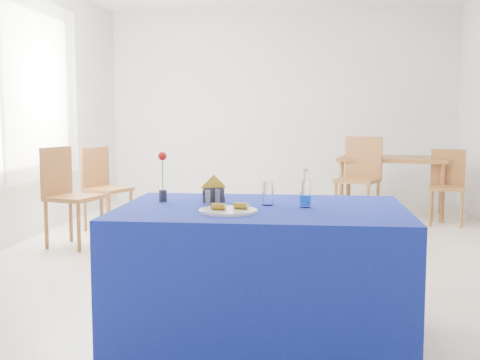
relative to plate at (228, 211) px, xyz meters
name	(u,v)px	position (x,y,z in m)	size (l,w,h in m)	color
floor	(265,257)	(0.05, 2.20, -0.77)	(7.00, 7.00, 0.00)	beige
room_shell	(266,61)	(0.05, 2.20, 0.98)	(7.00, 7.00, 7.00)	silver
window_pane	(36,89)	(-2.42, 3.00, 0.78)	(0.04, 1.50, 1.60)	white
curtain	(43,89)	(-2.35, 3.00, 0.78)	(0.04, 1.75, 1.85)	white
plate	(228,211)	(0.00, 0.00, 0.00)	(0.31, 0.31, 0.01)	silver
drinking_glass	(268,194)	(0.19, 0.29, 0.06)	(0.06, 0.06, 0.13)	white
salt_shaker	(208,198)	(-0.15, 0.24, 0.04)	(0.03, 0.03, 0.09)	gray
pepper_shaker	(217,196)	(-0.10, 0.31, 0.04)	(0.03, 0.03, 0.09)	slate
blue_table	(262,273)	(0.16, 0.22, -0.39)	(1.60, 1.10, 0.76)	#101B97
water_bottle	(305,195)	(0.40, 0.23, 0.06)	(0.06, 0.06, 0.21)	white
napkin_holder	(213,194)	(-0.13, 0.36, 0.04)	(0.15, 0.09, 0.17)	#38383D
rose_vase	(163,177)	(-0.44, 0.35, 0.14)	(0.05, 0.05, 0.30)	#29292E
oak_table	(393,163)	(1.51, 4.66, -0.09)	(1.46, 1.09, 0.76)	brown
chair_bg_left	(360,173)	(1.06, 4.21, -0.18)	(0.60, 0.60, 1.02)	brown
chair_bg_right	(447,181)	(2.07, 4.14, -0.26)	(0.48, 0.48, 0.88)	brown
chair_win_a	(66,189)	(-1.91, 2.46, -0.21)	(0.53, 0.53, 0.97)	brown
chair_win_b	(102,182)	(-1.85, 3.33, -0.23)	(0.55, 0.55, 0.93)	brown
banana_pieces	(230,206)	(0.01, 0.00, 0.03)	(0.20, 0.09, 0.04)	yellow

